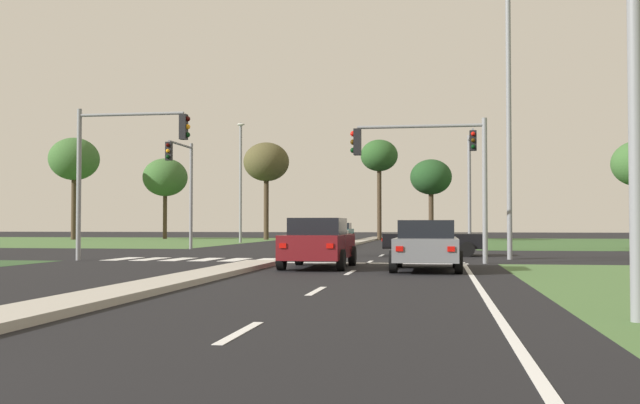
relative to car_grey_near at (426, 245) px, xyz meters
The scene contains 35 objects.
ground_plane 12.22m from the car_grey_near, 117.49° to the left, with size 200.00×200.00×0.00m, color black.
grass_verge_far_left 47.08m from the car_grey_near, 131.39° to the left, with size 35.00×35.00×0.01m, color #476B38.
median_island_near 9.96m from the car_grey_near, 124.51° to the right, with size 1.20×22.00×0.14m, color #ADA89E.
median_island_far 36.26m from the car_grey_near, 98.93° to the left, with size 1.20×36.00×0.14m, color #ADA89E.
lane_dash_near 13.61m from the car_grey_near, 99.00° to the right, with size 0.14×2.00×0.01m, color silver.
lane_dash_second 7.76m from the car_grey_near, 105.99° to the right, with size 0.14×2.00×0.01m, color silver.
lane_dash_third 2.67m from the car_grey_near, 146.17° to the right, with size 0.14×2.00×0.01m, color silver.
lane_dash_fourth 5.10m from the car_grey_near, 114.94° to the left, with size 0.14×2.00×0.01m, color silver.
lane_dash_fifth 10.81m from the car_grey_near, 101.38° to the left, with size 0.14×2.00×0.01m, color silver.
edge_line_right 7.33m from the car_grey_near, 80.34° to the right, with size 0.14×24.00×0.01m, color silver.
stop_bar_near 4.30m from the car_grey_near, 115.59° to the left, with size 6.40×0.50×0.01m, color silver.
crosswalk_bar_near 13.30m from the car_grey_near, 154.97° to the left, with size 0.70×2.80×0.01m, color silver.
crosswalk_bar_second 12.27m from the car_grey_near, 152.69° to the left, with size 0.70×2.80×0.01m, color silver.
crosswalk_bar_third 11.26m from the car_grey_near, 150.00° to the left, with size 0.70×2.80×0.01m, color silver.
crosswalk_bar_fourth 10.28m from the car_grey_near, 146.79° to the left, with size 0.70×2.80×0.01m, color silver.
crosswalk_bar_fifth 9.34m from the car_grey_near, 142.91° to the left, with size 0.70×2.80×0.01m, color silver.
crosswalk_bar_sixth 8.46m from the car_grey_near, 138.18° to the left, with size 0.70×2.80×0.01m, color silver.
car_grey_near is the anchor object (origin of this frame).
car_black_second 10.60m from the car_grey_near, 89.36° to the left, with size 4.42×2.00×1.49m.
car_beige_third 28.55m from the car_grey_near, 105.96° to the left, with size 2.06×4.62×1.47m.
car_maroon_fourth 3.46m from the car_grey_near, 167.49° to the left, with size 2.02×4.58×1.57m.
car_teal_fifth 43.42m from the car_grey_near, 100.69° to the left, with size 1.99×4.38×1.51m.
car_white_sixth 38.19m from the car_grey_near, 101.96° to the left, with size 1.96×4.38×1.47m.
traffic_signal_far_left 21.08m from the car_grey_near, 129.42° to the left, with size 0.32×3.87×5.89m.
traffic_signal_near_right 5.06m from the car_grey_near, 88.12° to the left, with size 4.84×0.32×5.12m.
traffic_signal_far_right 16.23m from the car_grey_near, 82.86° to the left, with size 0.32×4.81×6.06m.
traffic_signal_near_left 12.79m from the car_grey_near, 160.09° to the left, with size 4.51×0.32×5.80m.
street_lamp_second 9.47m from the car_grey_near, 67.90° to the left, with size 1.77×1.60×10.77m.
street_lamp_third 35.31m from the car_grey_near, 114.08° to the left, with size 0.90×2.14×8.87m.
treeline_near 52.66m from the car_grey_near, 128.20° to the left, with size 4.53×4.53×9.25m.
treeline_second 52.79m from the car_grey_near, 119.01° to the left, with size 4.26×4.26×7.71m.
treeline_third 46.47m from the car_grey_near, 109.01° to the left, with size 4.13×4.13×8.80m.
treeline_fourth 44.33m from the car_grey_near, 96.27° to the left, with size 3.29×3.29×8.88m.
treeline_fifth 41.25m from the car_grey_near, 90.33° to the left, with size 3.49×3.49×6.85m.
treeline_sixth 46.76m from the car_grey_near, 68.59° to the left, with size 4.54×4.54×8.40m.
Camera 1 is at (5.98, -3.49, 1.37)m, focal length 42.20 mm.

